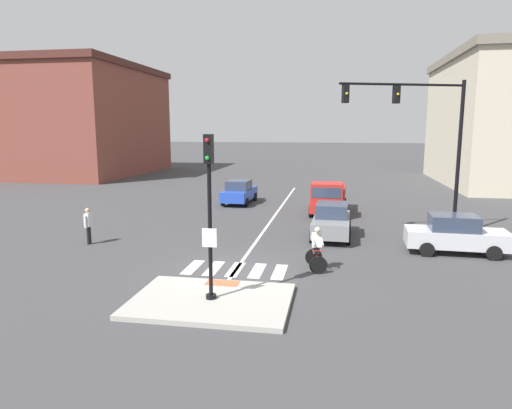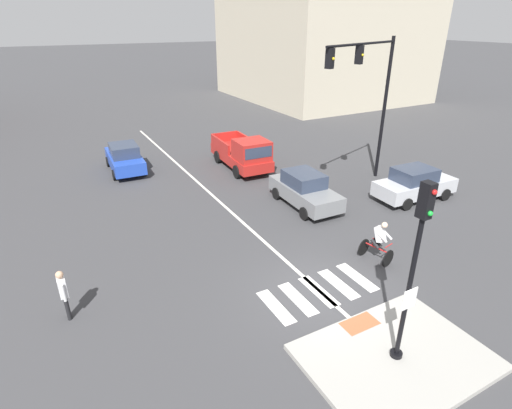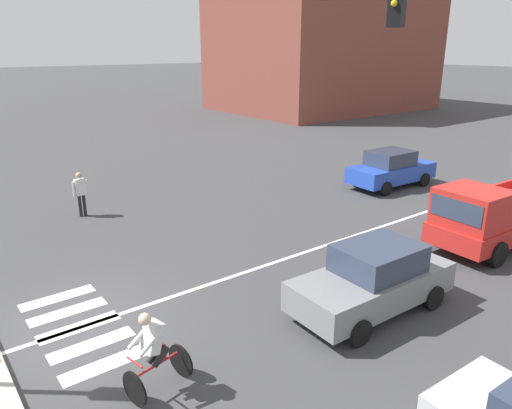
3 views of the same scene
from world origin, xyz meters
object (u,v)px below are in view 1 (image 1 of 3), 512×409
at_px(signal_pole, 209,202).
at_px(pickup_truck_red_eastbound_far, 328,199).
at_px(cyclist, 317,247).
at_px(traffic_light_mast, 425,129).
at_px(car_grey_eastbound_mid, 331,221).
at_px(car_blue_westbound_distant, 239,192).
at_px(pedestrian_at_curb_left, 88,223).
at_px(car_silver_cross_right, 456,234).

xyz_separation_m(signal_pole, pickup_truck_red_eastbound_far, (3.18, 15.07, -2.13)).
height_order(pickup_truck_red_eastbound_far, cyclist, pickup_truck_red_eastbound_far).
xyz_separation_m(traffic_light_mast, car_grey_eastbound_mid, (-4.19, -0.72, -4.36)).
bearing_deg(car_blue_westbound_distant, pedestrian_at_curb_left, -109.57).
relative_size(signal_pole, traffic_light_mast, 0.66).
bearing_deg(car_blue_westbound_distant, car_silver_cross_right, -43.27).
xyz_separation_m(car_silver_cross_right, pickup_truck_red_eastbound_far, (-5.46, 7.85, 0.17)).
relative_size(car_grey_eastbound_mid, cyclist, 2.47).
bearing_deg(car_silver_cross_right, car_blue_westbound_distant, 136.73).
height_order(signal_pole, car_blue_westbound_distant, signal_pole).
height_order(car_grey_eastbound_mid, pickup_truck_red_eastbound_far, pickup_truck_red_eastbound_far).
bearing_deg(cyclist, car_silver_cross_right, 30.94).
relative_size(traffic_light_mast, car_blue_westbound_distant, 1.78).
xyz_separation_m(car_grey_eastbound_mid, cyclist, (-0.48, -5.38, 0.06)).
xyz_separation_m(traffic_light_mast, pedestrian_at_curb_left, (-15.04, -4.01, -4.19)).
bearing_deg(car_blue_westbound_distant, pickup_truck_red_eastbound_far, -26.83).
xyz_separation_m(traffic_light_mast, car_blue_westbound_distant, (-10.67, 8.28, -4.36)).
bearing_deg(pedestrian_at_curb_left, cyclist, -11.41).
relative_size(signal_pole, pickup_truck_red_eastbound_far, 0.95).
xyz_separation_m(traffic_light_mast, cyclist, (-4.66, -6.10, -4.30)).
relative_size(traffic_light_mast, pickup_truck_red_eastbound_far, 1.44).
bearing_deg(pickup_truck_red_eastbound_far, car_silver_cross_right, -55.17).
relative_size(car_grey_eastbound_mid, pedestrian_at_curb_left, 2.48).
relative_size(signal_pole, car_grey_eastbound_mid, 1.18).
distance_m(car_blue_westbound_distant, cyclist, 15.59).
bearing_deg(traffic_light_mast, cyclist, -127.40).
bearing_deg(cyclist, traffic_light_mast, 52.60).
relative_size(car_blue_westbound_distant, car_grey_eastbound_mid, 1.01).
xyz_separation_m(traffic_light_mast, car_silver_cross_right, (1.00, -2.70, -4.36)).
height_order(signal_pole, car_silver_cross_right, signal_pole).
distance_m(traffic_light_mast, car_grey_eastbound_mid, 6.09).
bearing_deg(traffic_light_mast, car_silver_cross_right, -69.71).
bearing_deg(car_grey_eastbound_mid, pickup_truck_red_eastbound_far, 92.66).
height_order(cyclist, pedestrian_at_curb_left, cyclist).
distance_m(car_silver_cross_right, pedestrian_at_curb_left, 16.09).
distance_m(car_blue_westbound_distant, pedestrian_at_curb_left, 13.04).
height_order(car_silver_cross_right, pickup_truck_red_eastbound_far, pickup_truck_red_eastbound_far).
bearing_deg(car_silver_cross_right, pickup_truck_red_eastbound_far, 124.83).
bearing_deg(pickup_truck_red_eastbound_far, cyclist, -91.04).
relative_size(car_blue_westbound_distant, pedestrian_at_curb_left, 2.50).
height_order(signal_pole, pickup_truck_red_eastbound_far, signal_pole).
height_order(traffic_light_mast, pickup_truck_red_eastbound_far, traffic_light_mast).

